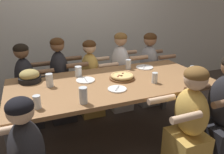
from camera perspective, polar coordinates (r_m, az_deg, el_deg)
ground_plane at (r=2.77m, az=0.00°, el=-16.08°), size 18.00×18.00×0.00m
dining_table at (r=2.42m, az=0.00°, el=-2.73°), size 2.19×1.01×0.77m
pizza_board_main at (r=2.46m, az=2.66°, el=0.11°), size 0.29×0.29×0.05m
skillet_bowl at (r=2.52m, az=-20.70°, el=0.12°), size 0.35×0.24×0.14m
empty_plate_a at (r=2.18m, az=1.36°, el=-3.14°), size 0.19×0.19×0.02m
empty_plate_b at (r=2.88m, az=8.48°, el=2.53°), size 0.22×0.22×0.02m
empty_plate_c at (r=2.43m, az=-6.93°, el=-0.83°), size 0.21×0.21×0.02m
drinking_glass_a at (r=2.80m, az=4.28°, el=3.33°), size 0.07×0.07×0.12m
drinking_glass_b at (r=2.60m, az=20.31°, el=1.07°), size 0.07×0.07×0.15m
drinking_glass_c at (r=2.38m, az=11.10°, el=-0.20°), size 0.06×0.06×0.11m
drinking_glass_d at (r=1.90m, az=-7.52°, el=-4.78°), size 0.07×0.07×0.15m
drinking_glass_e at (r=2.33m, az=-15.98°, el=-1.04°), size 0.07×0.07×0.14m
drinking_glass_f at (r=1.92m, az=-18.97°, el=-6.38°), size 0.06×0.06×0.11m
drinking_glass_g at (r=2.55m, az=-8.77°, el=1.24°), size 0.08×0.08×0.12m
diner_far_right at (r=3.48m, az=9.48°, el=1.23°), size 0.51×0.40×1.14m
diner_far_left at (r=3.02m, az=-21.28°, el=-3.31°), size 0.51×0.40×1.11m
diner_far_midleft at (r=3.03m, az=-13.18°, el=-1.89°), size 0.51×0.40×1.16m
diner_near_right at (r=2.44m, az=26.80°, el=-9.30°), size 0.51×0.40×1.15m
diner_near_midright at (r=2.19m, az=19.38°, el=-12.21°), size 0.51×0.40×1.09m
diner_far_center at (r=3.12m, az=-5.54°, el=-1.30°), size 0.51×0.40×1.10m
diner_far_midright at (r=3.26m, az=2.21°, el=0.39°), size 0.51×0.40×1.17m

